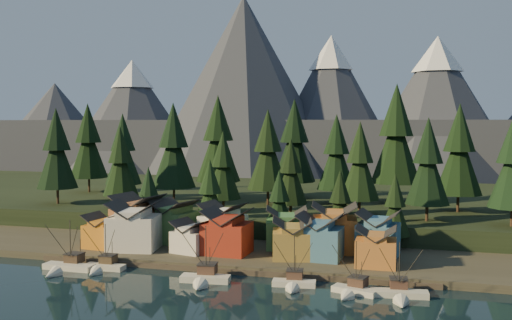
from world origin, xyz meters
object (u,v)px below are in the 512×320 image
(boat_1, at_px, (102,261))
(house_front_1, at_px, (134,224))
(boat_6, at_px, (400,288))
(house_front_0, at_px, (104,230))
(boat_5, at_px, (353,283))
(house_back_1, at_px, (174,220))
(boat_4, at_px, (294,276))
(house_back_0, at_px, (138,217))
(boat_3, at_px, (204,271))
(boat_0, at_px, (65,261))

(boat_1, relative_size, house_front_1, 0.87)
(boat_6, distance_m, house_front_0, 65.52)
(boat_6, relative_size, house_front_1, 0.92)
(boat_5, distance_m, house_back_1, 49.93)
(boat_4, distance_m, house_front_1, 40.92)
(house_back_0, bearing_deg, boat_3, -33.21)
(house_front_0, bearing_deg, boat_6, -7.86)
(boat_6, xyz_separation_m, house_back_1, (-50.88, 24.66, 4.80))
(boat_3, distance_m, house_back_1, 30.12)
(boat_3, distance_m, boat_6, 34.34)
(boat_3, height_order, house_back_1, house_back_1)
(boat_6, bearing_deg, boat_4, 169.37)
(house_front_0, relative_size, house_back_1, 0.76)
(boat_0, height_order, house_front_1, house_front_1)
(boat_0, bearing_deg, house_front_1, 65.65)
(boat_4, xyz_separation_m, house_back_1, (-32.68, 23.01, 4.68))
(house_front_0, bearing_deg, boat_5, -9.67)
(boat_1, height_order, boat_5, boat_1)
(house_front_0, relative_size, house_front_1, 0.70)
(boat_0, bearing_deg, house_front_0, 91.48)
(house_front_0, relative_size, house_back_0, 0.71)
(boat_1, bearing_deg, boat_4, -2.96)
(boat_1, bearing_deg, house_front_1, 87.38)
(boat_5, relative_size, house_back_0, 0.87)
(boat_3, xyz_separation_m, house_front_1, (-21.99, 15.76, 4.78))
(boat_3, relative_size, boat_5, 1.14)
(boat_0, relative_size, boat_5, 1.16)
(boat_1, xyz_separation_m, boat_3, (22.29, -2.92, 0.26))
(boat_6, height_order, house_back_0, house_back_0)
(boat_0, height_order, house_back_0, house_back_0)
(boat_1, bearing_deg, house_front_0, 117.42)
(house_front_1, height_order, house_back_0, house_back_0)
(house_front_0, xyz_separation_m, house_front_1, (7.24, 0.15, 1.60))
(boat_0, bearing_deg, boat_3, -0.29)
(house_front_1, xyz_separation_m, house_back_0, (-3.08, 7.80, 0.20))
(boat_4, bearing_deg, house_back_0, 145.99)
(boat_4, xyz_separation_m, boat_5, (10.49, -1.65, 0.03))
(boat_0, bearing_deg, boat_1, 18.74)
(house_front_1, distance_m, house_back_0, 8.39)
(boat_0, distance_m, boat_3, 29.16)
(boat_3, bearing_deg, house_back_0, 130.40)
(house_back_0, distance_m, house_back_1, 8.63)
(boat_0, height_order, boat_6, boat_0)
(boat_3, distance_m, boat_4, 16.24)
(boat_5, xyz_separation_m, house_back_1, (-43.17, 24.65, 4.65))
(boat_3, relative_size, house_front_0, 1.40)
(boat_4, relative_size, boat_6, 0.93)
(boat_1, xyz_separation_m, house_front_0, (-6.94, 12.68, 3.44))
(house_front_0, height_order, house_back_1, house_back_1)
(house_back_0, bearing_deg, house_front_0, -107.63)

